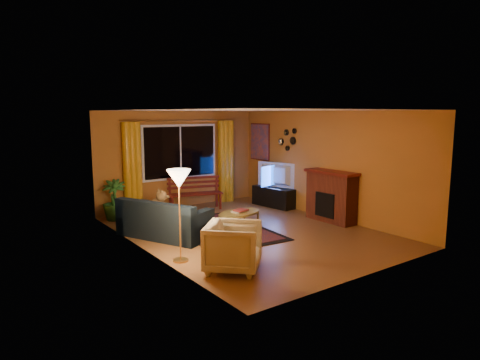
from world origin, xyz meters
TOP-DOWN VIEW (x-y plane):
  - floor at (0.00, 0.00)m, footprint 4.50×6.00m
  - ceiling at (0.00, 0.00)m, footprint 4.50×6.00m
  - wall_back at (0.00, 3.01)m, footprint 4.50×0.02m
  - wall_left at (-2.26, 0.00)m, footprint 0.02×6.00m
  - wall_right at (2.26, 0.00)m, footprint 0.02×6.00m
  - window at (0.00, 2.94)m, footprint 2.00×0.02m
  - curtain_rod at (0.00, 2.90)m, footprint 3.20×0.03m
  - curtain_left at (-1.35, 2.88)m, footprint 0.36×0.36m
  - curtain_right at (1.35, 2.88)m, footprint 0.36×0.36m
  - bench at (0.12, 2.42)m, footprint 1.43×0.76m
  - potted_plant at (-1.93, 2.59)m, footprint 0.69×0.69m
  - sofa at (-1.58, 0.68)m, footprint 1.51×2.03m
  - dog at (-1.53, 1.10)m, footprint 0.43×0.50m
  - armchair at (-1.52, -1.64)m, footprint 1.12×1.12m
  - floor_lamp at (-2.00, -0.79)m, footprint 0.33×0.33m
  - rug at (-0.40, 0.41)m, footprint 1.95×2.88m
  - coffee_table at (-0.10, 0.19)m, footprint 1.26×1.26m
  - tv_console at (2.00, 1.56)m, footprint 0.55×1.27m
  - television at (2.00, 1.56)m, footprint 0.48×1.12m
  - fireplace at (2.05, -0.40)m, footprint 0.40×1.20m
  - mirror_cluster at (2.21, 1.30)m, footprint 0.06×0.60m
  - painting at (2.22, 2.45)m, footprint 0.04×0.76m

SIDE VIEW (x-z plane):
  - floor at x=0.00m, z-range -0.02..0.00m
  - rug at x=-0.40m, z-range 0.00..0.02m
  - coffee_table at x=-0.10m, z-range 0.00..0.39m
  - bench at x=0.12m, z-range 0.00..0.41m
  - tv_console at x=2.00m, z-range 0.00..0.51m
  - sofa at x=-1.58m, z-range 0.00..0.75m
  - armchair at x=-1.52m, z-range 0.00..0.84m
  - potted_plant at x=-1.93m, z-range 0.00..0.93m
  - fireplace at x=2.05m, z-range 0.00..1.10m
  - dog at x=-1.53m, z-range 0.37..0.84m
  - floor_lamp at x=-2.00m, z-range 0.00..1.55m
  - television at x=2.00m, z-range 0.51..1.16m
  - curtain_left at x=-1.35m, z-range 0.00..2.24m
  - curtain_right at x=1.35m, z-range 0.00..2.24m
  - wall_back at x=0.00m, z-range 0.00..2.50m
  - wall_left at x=-2.26m, z-range 0.00..2.50m
  - wall_right at x=2.26m, z-range 0.00..2.50m
  - window at x=0.00m, z-range 0.80..2.10m
  - painting at x=2.22m, z-range 1.17..2.13m
  - mirror_cluster at x=2.21m, z-range 1.52..2.08m
  - curtain_rod at x=0.00m, z-range 2.23..2.27m
  - ceiling at x=0.00m, z-range 2.50..2.52m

